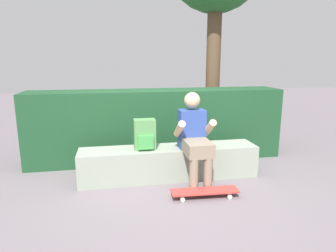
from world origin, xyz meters
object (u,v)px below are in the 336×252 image
(bench_main, at_px, (169,162))
(skateboard_near_person, at_px, (205,191))
(backpack_on_bench, at_px, (145,135))
(person_skater, at_px, (194,136))

(bench_main, relative_size, skateboard_near_person, 2.98)
(skateboard_near_person, height_order, backpack_on_bench, backpack_on_bench)
(skateboard_near_person, bearing_deg, backpack_on_bench, 133.07)
(person_skater, xyz_separation_m, backpack_on_bench, (-0.62, 0.20, -0.01))
(person_skater, relative_size, skateboard_near_person, 1.46)
(person_skater, xyz_separation_m, skateboard_near_person, (0.01, -0.47, -0.56))
(person_skater, height_order, backpack_on_bench, person_skater)
(bench_main, distance_m, skateboard_near_person, 0.76)
(skateboard_near_person, xyz_separation_m, backpack_on_bench, (-0.63, 0.67, 0.55))
(bench_main, xyz_separation_m, backpack_on_bench, (-0.33, -0.01, 0.41))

